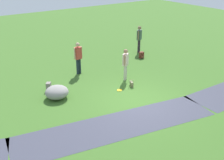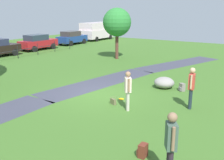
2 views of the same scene
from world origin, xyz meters
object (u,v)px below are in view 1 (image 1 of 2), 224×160
woman_with_handbag (125,62)px  spare_backpack_on_lawn (142,55)px  handbag_on_grass (132,84)px  passerby_on_path (78,56)px  backpack_by_boulder (49,87)px  man_near_boulder (139,37)px  frisbee_on_grass (119,90)px  lawn_boulder (57,92)px

woman_with_handbag → spare_backpack_on_lawn: woman_with_handbag is taller
handbag_on_grass → spare_backpack_on_lawn: (-3.24, -3.04, 0.05)m
passerby_on_path → backpack_by_boulder: size_ratio=4.42×
woman_with_handbag → passerby_on_path: 2.66m
man_near_boulder → frisbee_on_grass: bearing=41.4°
woman_with_handbag → spare_backpack_on_lawn: (-2.96, -2.15, -0.76)m
woman_with_handbag → backpack_by_boulder: woman_with_handbag is taller
man_near_boulder → passerby_on_path: (5.18, 1.05, -0.01)m
lawn_boulder → woman_with_handbag: woman_with_handbag is taller
man_near_boulder → backpack_by_boulder: (7.43, 2.14, -0.85)m
frisbee_on_grass → spare_backpack_on_lawn: bearing=-142.6°
man_near_boulder → handbag_on_grass: 5.69m
handbag_on_grass → frisbee_on_grass: bearing=3.0°
passerby_on_path → frisbee_on_grass: size_ratio=7.18×
backpack_by_boulder → spare_backpack_on_lawn: (-6.80, -1.11, 0.00)m
backpack_by_boulder → passerby_on_path: bearing=-154.1°
passerby_on_path → backpack_by_boulder: (2.25, 1.09, -0.84)m
lawn_boulder → backpack_by_boulder: 0.99m
handbag_on_grass → backpack_by_boulder: 4.04m
lawn_boulder → handbag_on_grass: size_ratio=4.13×
lawn_boulder → woman_with_handbag: size_ratio=0.91×
spare_backpack_on_lawn → frisbee_on_grass: size_ratio=1.63×
woman_with_handbag → man_near_boulder: bearing=-138.5°
lawn_boulder → frisbee_on_grass: bearing=160.8°
man_near_boulder → lawn_boulder: bearing=22.7°
woman_with_handbag → backpack_by_boulder: bearing=-15.1°
man_near_boulder → spare_backpack_on_lawn: bearing=58.3°
woman_with_handbag → spare_backpack_on_lawn: bearing=-144.0°
handbag_on_grass → lawn_boulder: bearing=-14.6°
handbag_on_grass → spare_backpack_on_lawn: 4.44m
frisbee_on_grass → man_near_boulder: bearing=-138.6°
lawn_boulder → frisbee_on_grass: (-2.82, 0.98, -0.28)m
man_near_boulder → backpack_by_boulder: bearing=16.1°
backpack_by_boulder → frisbee_on_grass: 3.41m
man_near_boulder → backpack_by_boulder: 7.78m
passerby_on_path → backpack_by_boulder: bearing=25.9°
handbag_on_grass → spare_backpack_on_lawn: bearing=-136.9°
woman_with_handbag → spare_backpack_on_lawn: size_ratio=4.13×
passerby_on_path → lawn_boulder: bearing=42.2°
backpack_by_boulder → spare_backpack_on_lawn: same height
woman_with_handbag → man_near_boulder: man_near_boulder is taller
backpack_by_boulder → handbag_on_grass: bearing=151.6°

